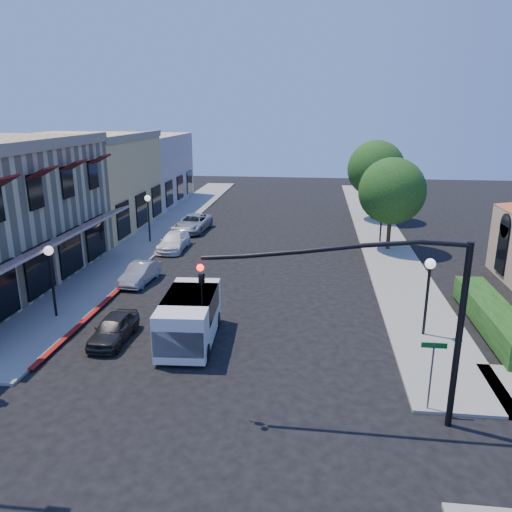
# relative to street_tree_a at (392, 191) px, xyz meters

# --- Properties ---
(ground) EXTENTS (120.00, 120.00, 0.00)m
(ground) POSITION_rel_street_tree_a_xyz_m (-8.80, -22.00, -4.19)
(ground) COLOR black
(ground) RESTS_ON ground
(sidewalk_left) EXTENTS (3.50, 50.00, 0.12)m
(sidewalk_left) POSITION_rel_street_tree_a_xyz_m (-17.55, 5.00, -4.13)
(sidewalk_left) COLOR gray
(sidewalk_left) RESTS_ON ground
(sidewalk_right) EXTENTS (3.50, 50.00, 0.12)m
(sidewalk_right) POSITION_rel_street_tree_a_xyz_m (-0.05, 5.00, -4.13)
(sidewalk_right) COLOR gray
(sidewalk_right) RESTS_ON ground
(curb_red_strip) EXTENTS (0.25, 10.00, 0.06)m
(curb_red_strip) POSITION_rel_street_tree_a_xyz_m (-15.70, -14.00, -4.19)
(curb_red_strip) COLOR maroon
(curb_red_strip) RESTS_ON ground
(yellow_stucco_building) EXTENTS (10.00, 12.00, 7.60)m
(yellow_stucco_building) POSITION_rel_street_tree_a_xyz_m (-24.30, 4.00, -0.39)
(yellow_stucco_building) COLOR #DBB762
(yellow_stucco_building) RESTS_ON ground
(pink_stucco_building) EXTENTS (10.00, 12.00, 7.00)m
(pink_stucco_building) POSITION_rel_street_tree_a_xyz_m (-24.30, 16.00, -0.69)
(pink_stucco_building) COLOR #BF9F90
(pink_stucco_building) RESTS_ON ground
(hedge) EXTENTS (1.40, 8.00, 1.10)m
(hedge) POSITION_rel_street_tree_a_xyz_m (2.90, -13.00, -4.19)
(hedge) COLOR #173E11
(hedge) RESTS_ON ground
(street_tree_a) EXTENTS (4.56, 4.56, 6.48)m
(street_tree_a) POSITION_rel_street_tree_a_xyz_m (0.00, 0.00, 0.00)
(street_tree_a) COLOR #322014
(street_tree_a) RESTS_ON ground
(street_tree_b) EXTENTS (4.94, 4.94, 7.02)m
(street_tree_b) POSITION_rel_street_tree_a_xyz_m (0.00, 10.00, 0.35)
(street_tree_b) COLOR #322014
(street_tree_b) RESTS_ON ground
(signal_mast_arm) EXTENTS (8.01, 0.39, 6.00)m
(signal_mast_arm) POSITION_rel_street_tree_a_xyz_m (-2.94, -20.50, -0.11)
(signal_mast_arm) COLOR black
(signal_mast_arm) RESTS_ON ground
(street_name_sign) EXTENTS (0.80, 0.06, 2.50)m
(street_name_sign) POSITION_rel_street_tree_a_xyz_m (-1.30, -19.80, -2.50)
(street_name_sign) COLOR #595B5E
(street_name_sign) RESTS_ON ground
(lamppost_left_near) EXTENTS (0.44, 0.44, 3.57)m
(lamppost_left_near) POSITION_rel_street_tree_a_xyz_m (-17.30, -14.00, -1.46)
(lamppost_left_near) COLOR black
(lamppost_left_near) RESTS_ON ground
(lamppost_left_far) EXTENTS (0.44, 0.44, 3.57)m
(lamppost_left_far) POSITION_rel_street_tree_a_xyz_m (-17.30, 0.00, -1.46)
(lamppost_left_far) COLOR black
(lamppost_left_far) RESTS_ON ground
(lamppost_right_near) EXTENTS (0.44, 0.44, 3.57)m
(lamppost_right_near) POSITION_rel_street_tree_a_xyz_m (-0.30, -14.00, -1.46)
(lamppost_right_near) COLOR black
(lamppost_right_near) RESTS_ON ground
(lamppost_right_far) EXTENTS (0.44, 0.44, 3.57)m
(lamppost_right_far) POSITION_rel_street_tree_a_xyz_m (-0.30, 2.00, -1.46)
(lamppost_right_far) COLOR black
(lamppost_right_far) RESTS_ON ground
(white_van) EXTENTS (2.31, 4.83, 2.09)m
(white_van) POSITION_rel_street_tree_a_xyz_m (-10.32, -15.77, -2.98)
(white_van) COLOR silver
(white_van) RESTS_ON ground
(parked_car_a) EXTENTS (1.38, 3.37, 1.14)m
(parked_car_a) POSITION_rel_street_tree_a_xyz_m (-13.60, -16.00, -3.62)
(parked_car_a) COLOR black
(parked_car_a) RESTS_ON ground
(parked_car_b) EXTENTS (1.52, 3.57, 1.14)m
(parked_car_b) POSITION_rel_street_tree_a_xyz_m (-15.00, -8.67, -3.62)
(parked_car_b) COLOR #ADAEB2
(parked_car_b) RESTS_ON ground
(parked_car_c) EXTENTS (1.71, 4.15, 1.20)m
(parked_car_c) POSITION_rel_street_tree_a_xyz_m (-15.00, -1.67, -3.59)
(parked_car_c) COLOR white
(parked_car_c) RESTS_ON ground
(parked_car_d) EXTENTS (2.55, 4.95, 1.34)m
(parked_car_d) POSITION_rel_street_tree_a_xyz_m (-15.00, 4.00, -3.53)
(parked_car_d) COLOR #ADAFB2
(parked_car_d) RESTS_ON ground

